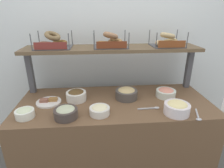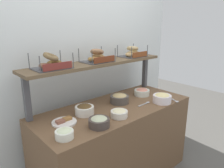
{
  "view_description": "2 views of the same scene",
  "coord_description": "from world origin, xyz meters",
  "px_view_note": "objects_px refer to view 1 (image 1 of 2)",
  "views": [
    {
      "loc": [
        -0.15,
        -1.44,
        1.6
      ],
      "look_at": [
        -0.02,
        0.01,
        1.01
      ],
      "focal_mm": 29.59,
      "sensor_mm": 36.0,
      "label": 1
    },
    {
      "loc": [
        -1.37,
        -1.48,
        1.68
      ],
      "look_at": [
        0.01,
        0.06,
        1.08
      ],
      "focal_mm": 34.21,
      "sensor_mm": 36.0,
      "label": 2
    }
  ],
  "objects_px": {
    "bowl_lox_spread": "(166,93)",
    "bowl_potato_salad": "(100,110)",
    "bagel_basket_everything": "(110,42)",
    "bowl_scallion_spread": "(25,113)",
    "bowl_chocolate_spread": "(76,95)",
    "serving_plate_white": "(49,102)",
    "bagel_basket_plain": "(167,41)",
    "serving_spoon_near_plate": "(152,108)",
    "serving_spoon_by_edge": "(198,117)",
    "bagel_basket_cinnamon_raisin": "(53,43)",
    "bowl_tuna_salad": "(66,112)",
    "bowl_egg_salad": "(177,108)",
    "bowl_hummus": "(126,93)"
  },
  "relations": [
    {
      "from": "bowl_chocolate_spread",
      "to": "bowl_egg_salad",
      "type": "bearing_deg",
      "value": -20.57
    },
    {
      "from": "bowl_potato_salad",
      "to": "serving_spoon_near_plate",
      "type": "height_order",
      "value": "bowl_potato_salad"
    },
    {
      "from": "bowl_tuna_salad",
      "to": "bagel_basket_cinnamon_raisin",
      "type": "height_order",
      "value": "bagel_basket_cinnamon_raisin"
    },
    {
      "from": "bowl_egg_salad",
      "to": "bowl_chocolate_spread",
      "type": "bearing_deg",
      "value": 159.43
    },
    {
      "from": "serving_plate_white",
      "to": "serving_spoon_by_edge",
      "type": "relative_size",
      "value": 1.26
    },
    {
      "from": "bowl_scallion_spread",
      "to": "serving_spoon_near_plate",
      "type": "bearing_deg",
      "value": 2.44
    },
    {
      "from": "serving_plate_white",
      "to": "bagel_basket_everything",
      "type": "height_order",
      "value": "bagel_basket_everything"
    },
    {
      "from": "serving_spoon_by_edge",
      "to": "bagel_basket_everything",
      "type": "relative_size",
      "value": 0.54
    },
    {
      "from": "bowl_tuna_salad",
      "to": "serving_spoon_by_edge",
      "type": "distance_m",
      "value": 0.99
    },
    {
      "from": "bowl_potato_salad",
      "to": "serving_plate_white",
      "type": "xyz_separation_m",
      "value": [
        -0.44,
        0.22,
        -0.02
      ]
    },
    {
      "from": "bagel_basket_everything",
      "to": "bagel_basket_plain",
      "type": "relative_size",
      "value": 1.07
    },
    {
      "from": "bagel_basket_plain",
      "to": "bagel_basket_everything",
      "type": "bearing_deg",
      "value": 179.28
    },
    {
      "from": "bowl_chocolate_spread",
      "to": "bagel_basket_cinnamon_raisin",
      "type": "height_order",
      "value": "bagel_basket_cinnamon_raisin"
    },
    {
      "from": "serving_spoon_near_plate",
      "to": "bagel_basket_plain",
      "type": "bearing_deg",
      "value": 61.49
    },
    {
      "from": "bowl_egg_salad",
      "to": "bagel_basket_plain",
      "type": "height_order",
      "value": "bagel_basket_plain"
    },
    {
      "from": "bowl_scallion_spread",
      "to": "bagel_basket_plain",
      "type": "relative_size",
      "value": 0.48
    },
    {
      "from": "bowl_lox_spread",
      "to": "serving_spoon_by_edge",
      "type": "relative_size",
      "value": 1.07
    },
    {
      "from": "bagel_basket_everything",
      "to": "bowl_scallion_spread",
      "type": "bearing_deg",
      "value": -145.74
    },
    {
      "from": "bowl_chocolate_spread",
      "to": "bowl_hummus",
      "type": "distance_m",
      "value": 0.45
    },
    {
      "from": "serving_plate_white",
      "to": "serving_spoon_by_edge",
      "type": "distance_m",
      "value": 1.22
    },
    {
      "from": "bowl_lox_spread",
      "to": "bowl_chocolate_spread",
      "type": "bearing_deg",
      "value": -179.85
    },
    {
      "from": "bowl_chocolate_spread",
      "to": "bagel_basket_plain",
      "type": "height_order",
      "value": "bagel_basket_plain"
    },
    {
      "from": "bowl_hummus",
      "to": "serving_spoon_by_edge",
      "type": "height_order",
      "value": "bowl_hummus"
    },
    {
      "from": "bowl_chocolate_spread",
      "to": "bagel_basket_everything",
      "type": "height_order",
      "value": "bagel_basket_everything"
    },
    {
      "from": "bowl_hummus",
      "to": "bagel_basket_everything",
      "type": "distance_m",
      "value": 0.49
    },
    {
      "from": "bowl_chocolate_spread",
      "to": "bagel_basket_cinnamon_raisin",
      "type": "bearing_deg",
      "value": 133.16
    },
    {
      "from": "bowl_lox_spread",
      "to": "bowl_potato_salad",
      "type": "bearing_deg",
      "value": -157.24
    },
    {
      "from": "bowl_lox_spread",
      "to": "bagel_basket_everything",
      "type": "relative_size",
      "value": 0.58
    },
    {
      "from": "serving_plate_white",
      "to": "bagel_basket_everything",
      "type": "relative_size",
      "value": 0.68
    },
    {
      "from": "bowl_hummus",
      "to": "serving_plate_white",
      "type": "relative_size",
      "value": 0.94
    },
    {
      "from": "serving_plate_white",
      "to": "bagel_basket_everything",
      "type": "xyz_separation_m",
      "value": [
        0.56,
        0.24,
        0.47
      ]
    },
    {
      "from": "serving_spoon_near_plate",
      "to": "bagel_basket_cinnamon_raisin",
      "type": "bearing_deg",
      "value": 152.96
    },
    {
      "from": "serving_plate_white",
      "to": "bagel_basket_everything",
      "type": "distance_m",
      "value": 0.77
    },
    {
      "from": "bowl_egg_salad",
      "to": "serving_plate_white",
      "type": "bearing_deg",
      "value": 165.58
    },
    {
      "from": "serving_spoon_by_edge",
      "to": "bagel_basket_cinnamon_raisin",
      "type": "distance_m",
      "value": 1.35
    },
    {
      "from": "serving_plate_white",
      "to": "bowl_tuna_salad",
      "type": "bearing_deg",
      "value": -53.45
    },
    {
      "from": "bowl_hummus",
      "to": "serving_spoon_by_edge",
      "type": "relative_size",
      "value": 1.18
    },
    {
      "from": "serving_spoon_by_edge",
      "to": "bagel_basket_everything",
      "type": "bearing_deg",
      "value": 136.88
    },
    {
      "from": "bowl_chocolate_spread",
      "to": "serving_plate_white",
      "type": "xyz_separation_m",
      "value": [
        -0.23,
        -0.03,
        -0.04
      ]
    },
    {
      "from": "serving_plate_white",
      "to": "bagel_basket_plain",
      "type": "xyz_separation_m",
      "value": [
        1.09,
        0.23,
        0.46
      ]
    },
    {
      "from": "bowl_scallion_spread",
      "to": "bowl_potato_salad",
      "type": "xyz_separation_m",
      "value": [
        0.56,
        -0.0,
        -0.0
      ]
    },
    {
      "from": "bowl_chocolate_spread",
      "to": "bowl_potato_salad",
      "type": "relative_size",
      "value": 1.12
    },
    {
      "from": "bowl_tuna_salad",
      "to": "bagel_basket_everything",
      "type": "distance_m",
      "value": 0.75
    },
    {
      "from": "bowl_scallion_spread",
      "to": "bagel_basket_plain",
      "type": "height_order",
      "value": "bagel_basket_plain"
    },
    {
      "from": "serving_plate_white",
      "to": "serving_spoon_near_plate",
      "type": "distance_m",
      "value": 0.88
    },
    {
      "from": "bowl_potato_salad",
      "to": "bagel_basket_plain",
      "type": "xyz_separation_m",
      "value": [
        0.65,
        0.46,
        0.44
      ]
    },
    {
      "from": "bowl_lox_spread",
      "to": "bowl_chocolate_spread",
      "type": "height_order",
      "value": "bowl_chocolate_spread"
    },
    {
      "from": "bagel_basket_everything",
      "to": "bowl_lox_spread",
      "type": "bearing_deg",
      "value": -22.45
    },
    {
      "from": "bowl_chocolate_spread",
      "to": "bowl_scallion_spread",
      "type": "xyz_separation_m",
      "value": [
        -0.36,
        -0.25,
        -0.01
      ]
    },
    {
      "from": "serving_spoon_by_edge",
      "to": "bowl_tuna_salad",
      "type": "bearing_deg",
      "value": 175.01
    }
  ]
}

